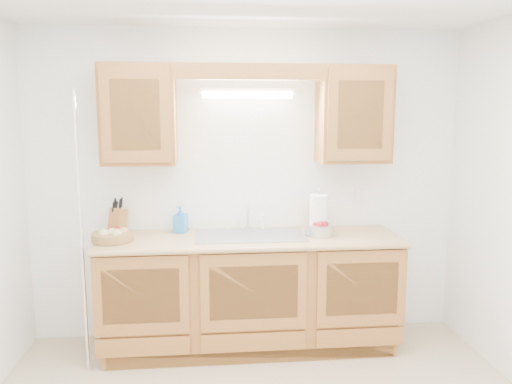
{
  "coord_description": "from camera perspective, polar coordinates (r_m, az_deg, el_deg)",
  "views": [
    {
      "loc": [
        -0.32,
        -2.54,
        1.83
      ],
      "look_at": [
        0.01,
        0.85,
        1.3
      ],
      "focal_mm": 35.0,
      "sensor_mm": 36.0,
      "label": 1
    }
  ],
  "objects": [
    {
      "name": "room",
      "position": [
        2.62,
        1.53,
        -3.89
      ],
      "size": [
        3.52,
        3.5,
        2.5
      ],
      "color": "#C8AE91",
      "rests_on": "ground"
    },
    {
      "name": "base_cabinets",
      "position": [
        4.0,
        -0.67,
        -11.46
      ],
      "size": [
        2.2,
        0.6,
        0.86
      ],
      "primitive_type": "cube",
      "color": "#99652C",
      "rests_on": "ground"
    },
    {
      "name": "countertop",
      "position": [
        3.86,
        -0.66,
        -5.39
      ],
      "size": [
        2.3,
        0.63,
        0.04
      ],
      "primitive_type": "cube",
      "color": "tan",
      "rests_on": "base_cabinets"
    },
    {
      "name": "upper_cabinet_left",
      "position": [
        3.91,
        -13.23,
        8.57
      ],
      "size": [
        0.55,
        0.33,
        0.75
      ],
      "primitive_type": "cube",
      "color": "#99652C",
      "rests_on": "room"
    },
    {
      "name": "upper_cabinet_right",
      "position": [
        4.04,
        11.08,
        8.64
      ],
      "size": [
        0.55,
        0.33,
        0.75
      ],
      "primitive_type": "cube",
      "color": "#99652C",
      "rests_on": "room"
    },
    {
      "name": "valance",
      "position": [
        3.76,
        -0.7,
        13.61
      ],
      "size": [
        2.2,
        0.05,
        0.12
      ],
      "primitive_type": "cube",
      "color": "#99652C",
      "rests_on": "room"
    },
    {
      "name": "fluorescent_fixture",
      "position": [
        3.97,
        -0.98,
        11.28
      ],
      "size": [
        0.76,
        0.08,
        0.08
      ],
      "color": "white",
      "rests_on": "room"
    },
    {
      "name": "sink",
      "position": [
        3.89,
        -0.68,
        -6.06
      ],
      "size": [
        0.84,
        0.46,
        0.36
      ],
      "color": "#9E9EA3",
      "rests_on": "countertop"
    },
    {
      "name": "wire_shelf_pole",
      "position": [
        3.68,
        -19.34,
        -4.67
      ],
      "size": [
        0.03,
        0.03,
        2.0
      ],
      "primitive_type": "cylinder",
      "color": "silver",
      "rests_on": "ground"
    },
    {
      "name": "outlet_plate",
      "position": [
        4.28,
        11.76,
        -0.46
      ],
      "size": [
        0.08,
        0.01,
        0.12
      ],
      "primitive_type": "cube",
      "color": "white",
      "rests_on": "room"
    },
    {
      "name": "fruit_basket",
      "position": [
        3.86,
        -16.1,
        -4.78
      ],
      "size": [
        0.34,
        0.34,
        0.1
      ],
      "rotation": [
        0.0,
        0.0,
        -0.11
      ],
      "color": "#AE8546",
      "rests_on": "countertop"
    },
    {
      "name": "knife_block",
      "position": [
        4.08,
        -15.52,
        -3.13
      ],
      "size": [
        0.15,
        0.19,
        0.29
      ],
      "rotation": [
        0.0,
        0.0,
        -0.4
      ],
      "color": "#99652C",
      "rests_on": "countertop"
    },
    {
      "name": "orange_canister",
      "position": [
        4.11,
        6.6,
        -2.58
      ],
      "size": [
        0.09,
        0.09,
        0.23
      ],
      "rotation": [
        0.0,
        0.0,
        0.12
      ],
      "color": "#F0520D",
      "rests_on": "countertop"
    },
    {
      "name": "soap_bottle",
      "position": [
        4.01,
        -8.62,
        -3.09
      ],
      "size": [
        0.12,
        0.12,
        0.21
      ],
      "primitive_type": "imported",
      "rotation": [
        0.0,
        0.0,
        -0.32
      ],
      "color": "#287CCC",
      "rests_on": "countertop"
    },
    {
      "name": "sponge",
      "position": [
        4.09,
        -8.55,
        -4.24
      ],
      "size": [
        0.13,
        0.1,
        0.02
      ],
      "rotation": [
        0.0,
        0.0,
        -0.34
      ],
      "color": "#CC333F",
      "rests_on": "countertop"
    },
    {
      "name": "paper_towel",
      "position": [
        3.93,
        7.17,
        -2.59
      ],
      "size": [
        0.18,
        0.18,
        0.37
      ],
      "rotation": [
        0.0,
        0.0,
        -0.08
      ],
      "color": "silver",
      "rests_on": "countertop"
    },
    {
      "name": "apple_bowl",
      "position": [
        3.91,
        7.31,
        -4.2
      ],
      "size": [
        0.3,
        0.3,
        0.12
      ],
      "rotation": [
        0.0,
        0.0,
        -0.44
      ],
      "color": "silver",
      "rests_on": "countertop"
    }
  ]
}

